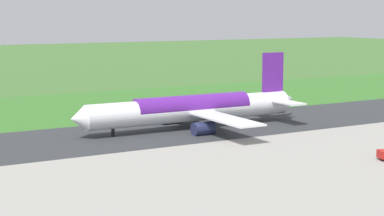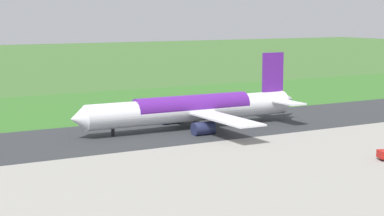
# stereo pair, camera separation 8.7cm
# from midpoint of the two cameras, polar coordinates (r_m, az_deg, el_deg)

# --- Properties ---
(ground_plane) EXTENTS (800.00, 800.00, 0.00)m
(ground_plane) POSITION_cam_midpoint_polar(r_m,az_deg,el_deg) (144.19, 4.52, -1.39)
(ground_plane) COLOR #3D662D
(runway_asphalt) EXTENTS (600.00, 29.34, 0.06)m
(runway_asphalt) POSITION_cam_midpoint_polar(r_m,az_deg,el_deg) (144.18, 4.53, -1.38)
(runway_asphalt) COLOR #2D3033
(runway_asphalt) RESTS_ON ground
(grass_verge_foreground) EXTENTS (600.00, 80.00, 0.04)m
(grass_verge_foreground) POSITION_cam_midpoint_polar(r_m,az_deg,el_deg) (171.18, -1.47, 0.19)
(grass_verge_foreground) COLOR #346B27
(grass_verge_foreground) RESTS_ON ground
(airliner_main) EXTENTS (54.01, 44.08, 15.88)m
(airliner_main) POSITION_cam_midpoint_polar(r_m,az_deg,el_deg) (136.83, 0.12, -0.05)
(airliner_main) COLOR white
(airliner_main) RESTS_ON ground
(no_stopping_sign) EXTENTS (0.60, 0.10, 2.21)m
(no_stopping_sign) POSITION_cam_midpoint_polar(r_m,az_deg,el_deg) (163.73, -5.02, 0.25)
(no_stopping_sign) COLOR slate
(no_stopping_sign) RESTS_ON ground
(traffic_cone_orange) EXTENTS (0.40, 0.40, 0.55)m
(traffic_cone_orange) POSITION_cam_midpoint_polar(r_m,az_deg,el_deg) (166.59, -7.23, -0.01)
(traffic_cone_orange) COLOR orange
(traffic_cone_orange) RESTS_ON ground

